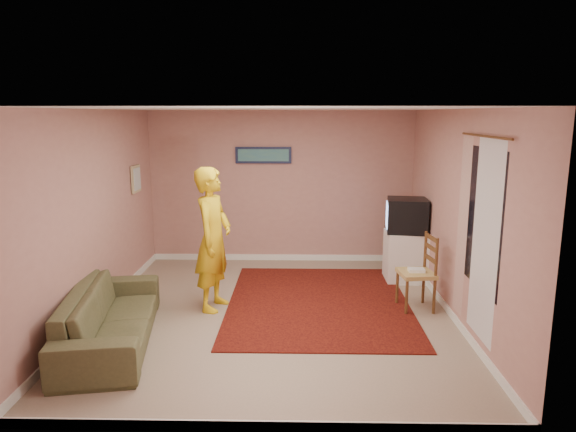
{
  "coord_description": "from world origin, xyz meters",
  "views": [
    {
      "loc": [
        0.3,
        -6.23,
        2.55
      ],
      "look_at": [
        0.16,
        0.6,
        1.18
      ],
      "focal_mm": 32.0,
      "sensor_mm": 36.0,
      "label": 1
    }
  ],
  "objects_px": {
    "tv_cabinet": "(405,256)",
    "chair_a": "(401,239)",
    "person": "(213,239)",
    "sofa": "(111,316)",
    "chair_b": "(417,264)",
    "crt_tv": "(407,215)"
  },
  "relations": [
    {
      "from": "chair_b",
      "to": "sofa",
      "type": "xyz_separation_m",
      "value": [
        -3.65,
        -1.12,
        -0.29
      ]
    },
    {
      "from": "tv_cabinet",
      "to": "chair_a",
      "type": "bearing_deg",
      "value": 93.01
    },
    {
      "from": "crt_tv",
      "to": "person",
      "type": "height_order",
      "value": "person"
    },
    {
      "from": "person",
      "to": "sofa",
      "type": "bearing_deg",
      "value": 150.74
    },
    {
      "from": "tv_cabinet",
      "to": "chair_b",
      "type": "xyz_separation_m",
      "value": [
        -0.1,
        -1.2,
        0.23
      ]
    },
    {
      "from": "chair_a",
      "to": "sofa",
      "type": "bearing_deg",
      "value": -160.55
    },
    {
      "from": "crt_tv",
      "to": "person",
      "type": "relative_size",
      "value": 0.35
    },
    {
      "from": "chair_a",
      "to": "chair_b",
      "type": "distance_m",
      "value": 1.51
    },
    {
      "from": "tv_cabinet",
      "to": "sofa",
      "type": "distance_m",
      "value": 4.41
    },
    {
      "from": "person",
      "to": "crt_tv",
      "type": "bearing_deg",
      "value": -53.57
    },
    {
      "from": "crt_tv",
      "to": "person",
      "type": "distance_m",
      "value": 3.01
    },
    {
      "from": "sofa",
      "to": "person",
      "type": "xyz_separation_m",
      "value": [
        0.99,
        1.1,
        0.62
      ]
    },
    {
      "from": "crt_tv",
      "to": "chair_b",
      "type": "distance_m",
      "value": 1.27
    },
    {
      "from": "sofa",
      "to": "person",
      "type": "height_order",
      "value": "person"
    },
    {
      "from": "chair_a",
      "to": "sofa",
      "type": "distance_m",
      "value": 4.57
    },
    {
      "from": "chair_a",
      "to": "tv_cabinet",
      "type": "bearing_deg",
      "value": -102.68
    },
    {
      "from": "chair_a",
      "to": "person",
      "type": "xyz_separation_m",
      "value": [
        -2.74,
        -1.53,
        0.36
      ]
    },
    {
      "from": "chair_b",
      "to": "sofa",
      "type": "distance_m",
      "value": 3.83
    },
    {
      "from": "tv_cabinet",
      "to": "person",
      "type": "relative_size",
      "value": 0.41
    },
    {
      "from": "crt_tv",
      "to": "chair_b",
      "type": "relative_size",
      "value": 1.22
    },
    {
      "from": "crt_tv",
      "to": "chair_b",
      "type": "bearing_deg",
      "value": -86.78
    },
    {
      "from": "tv_cabinet",
      "to": "sofa",
      "type": "height_order",
      "value": "tv_cabinet"
    }
  ]
}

